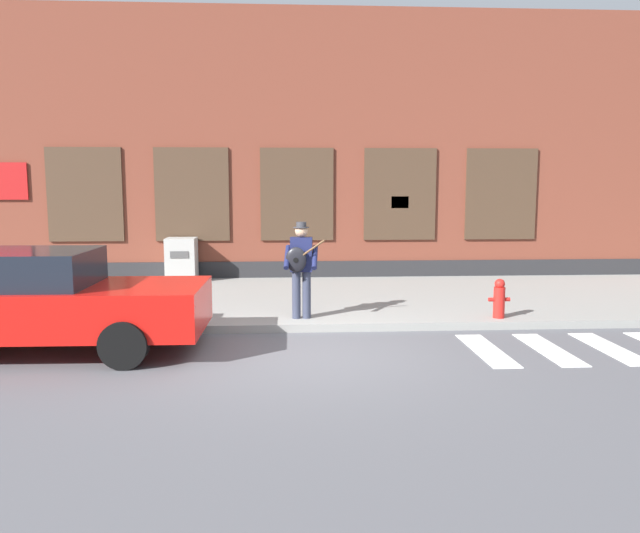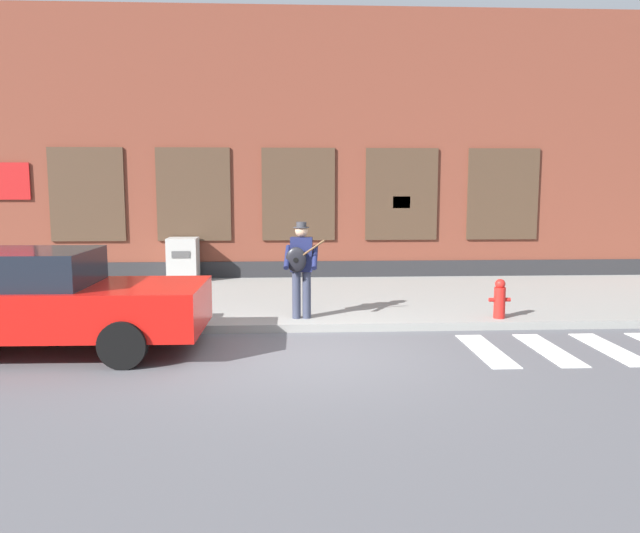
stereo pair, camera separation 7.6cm
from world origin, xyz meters
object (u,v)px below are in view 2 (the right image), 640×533
at_px(utility_box, 183,259).
at_px(fire_hydrant, 500,299).
at_px(busker, 301,264).
at_px(red_car, 44,301).

xyz_separation_m(utility_box, fire_hydrant, (6.30, -4.68, -0.18)).
relative_size(busker, fire_hydrant, 2.43).
height_order(busker, utility_box, busker).
relative_size(busker, utility_box, 1.61).
relative_size(red_car, utility_box, 4.37).
distance_m(red_car, fire_hydrant, 7.48).
xyz_separation_m(busker, fire_hydrant, (3.51, -0.15, -0.62)).
height_order(utility_box, fire_hydrant, utility_box).
xyz_separation_m(busker, utility_box, (-2.79, 4.53, -0.44)).
bearing_deg(utility_box, fire_hydrant, -36.60).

